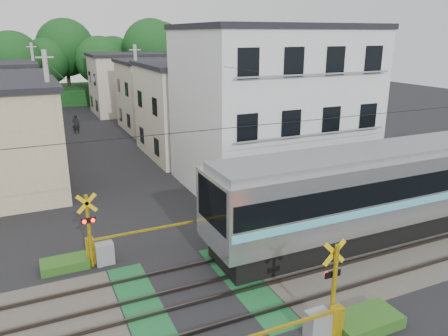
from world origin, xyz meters
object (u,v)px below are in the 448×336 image
crossing_signal_far (102,247)px  apartment_block (272,107)px  crossing_signal_near (322,318)px  pedestrian (76,124)px

crossing_signal_far → apartment_block: (11.09, 5.84, 3.94)m
crossing_signal_far → apartment_block: apartment_block is taller
crossing_signal_near → apartment_block: (5.91, 13.15, 3.94)m
crossing_signal_near → apartment_block: bearing=65.8°
crossing_signal_near → apartment_block: apartment_block is taller
crossing_signal_near → apartment_block: size_ratio=0.46×
pedestrian → crossing_signal_far: bearing=96.2°
pedestrian → crossing_signal_near: bearing=106.3°
crossing_signal_near → crossing_signal_far: same height
crossing_signal_far → pedestrian: size_ratio=2.69×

